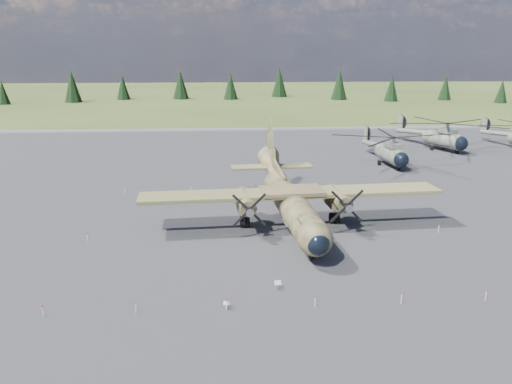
{
  "coord_description": "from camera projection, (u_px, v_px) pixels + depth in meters",
  "views": [
    {
      "loc": [
        -4.18,
        -43.65,
        16.69
      ],
      "look_at": [
        -0.92,
        2.0,
        3.85
      ],
      "focal_mm": 35.0,
      "sensor_mm": 36.0,
      "label": 1
    }
  ],
  "objects": [
    {
      "name": "helicopter_near",
      "position": [
        392.0,
        145.0,
        74.73
      ],
      "size": [
        19.67,
        22.23,
        4.63
      ],
      "rotation": [
        0.0,
        0.0,
        0.08
      ],
      "color": "slate",
      "rests_on": "ground"
    },
    {
      "name": "apron",
      "position": [
        259.0,
        206.0,
        56.32
      ],
      "size": [
        120.0,
        120.0,
        0.04
      ],
      "primitive_type": "cube",
      "color": "slate",
      "rests_on": "ground"
    },
    {
      "name": "info_placard_right",
      "position": [
        278.0,
        284.0,
        36.17
      ],
      "size": [
        0.51,
        0.28,
        0.76
      ],
      "rotation": [
        0.0,
        0.0,
        0.17
      ],
      "color": "gray",
      "rests_on": "ground"
    },
    {
      "name": "ground",
      "position": [
        267.0,
        237.0,
        46.71
      ],
      "size": [
        500.0,
        500.0,
        0.0
      ],
      "primitive_type": "plane",
      "color": "#52602A",
      "rests_on": "ground"
    },
    {
      "name": "helicopter_mid",
      "position": [
        444.0,
        131.0,
        86.69
      ],
      "size": [
        25.3,
        25.32,
        5.0
      ],
      "rotation": [
        0.0,
        0.0,
        0.36
      ],
      "color": "slate",
      "rests_on": "ground"
    },
    {
      "name": "transport_plane",
      "position": [
        289.0,
        197.0,
        49.72
      ],
      "size": [
        29.51,
        26.78,
        9.72
      ],
      "rotation": [
        0.0,
        0.0,
        0.06
      ],
      "color": "#343D21",
      "rests_on": "ground"
    },
    {
      "name": "treeline",
      "position": [
        308.0,
        182.0,
        47.14
      ],
      "size": [
        312.29,
        315.04,
        10.89
      ],
      "color": "black",
      "rests_on": "ground"
    },
    {
      "name": "barrier_fence",
      "position": [
        262.0,
        232.0,
        46.47
      ],
      "size": [
        33.12,
        29.62,
        0.85
      ],
      "color": "silver",
      "rests_on": "ground"
    },
    {
      "name": "info_placard_left",
      "position": [
        226.0,
        304.0,
        33.49
      ],
      "size": [
        0.39,
        0.17,
        0.61
      ],
      "rotation": [
        0.0,
        0.0,
        -0.02
      ],
      "color": "gray",
      "rests_on": "ground"
    }
  ]
}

